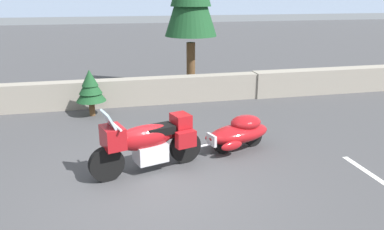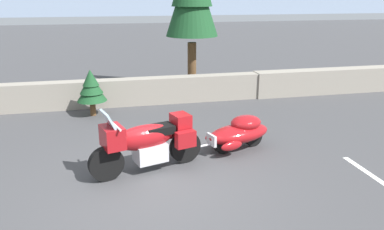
{
  "view_description": "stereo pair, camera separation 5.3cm",
  "coord_description": "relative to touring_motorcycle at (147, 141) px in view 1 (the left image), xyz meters",
  "views": [
    {
      "loc": [
        -0.8,
        -6.15,
        3.31
      ],
      "look_at": [
        0.92,
        1.31,
        0.85
      ],
      "focal_mm": 35.32,
      "sensor_mm": 36.0,
      "label": 1
    },
    {
      "loc": [
        -0.75,
        -6.16,
        3.31
      ],
      "look_at": [
        0.92,
        1.31,
        0.85
      ],
      "focal_mm": 35.32,
      "sensor_mm": 36.0,
      "label": 2
    }
  ],
  "objects": [
    {
      "name": "ground_plane",
      "position": [
        0.12,
        -0.6,
        -0.62
      ],
      "size": [
        80.0,
        80.0,
        0.0
      ],
      "primitive_type": "plane",
      "color": "#424244"
    },
    {
      "name": "stone_guard_wall",
      "position": [
        0.61,
        4.74,
        -0.21
      ],
      "size": [
        24.0,
        0.57,
        0.85
      ],
      "color": "gray",
      "rests_on": "ground"
    },
    {
      "name": "touring_motorcycle",
      "position": [
        0.0,
        0.0,
        0.0
      ],
      "size": [
        2.25,
        1.13,
        1.33
      ],
      "color": "black",
      "rests_on": "ground"
    },
    {
      "name": "car_shaped_trailer",
      "position": [
        2.1,
        0.62,
        -0.21
      ],
      "size": [
        2.21,
        1.1,
        0.76
      ],
      "color": "black",
      "rests_on": "ground"
    },
    {
      "name": "pine_sapling_near",
      "position": [
        -1.14,
        3.89,
        0.21
      ],
      "size": [
        0.83,
        0.83,
        1.33
      ],
      "color": "brown",
      "rests_on": "ground"
    }
  ]
}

